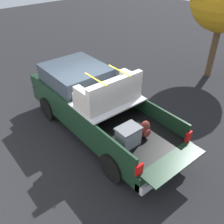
{
  "coord_description": "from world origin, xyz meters",
  "views": [
    {
      "loc": [
        -5.14,
        3.72,
        5.16
      ],
      "look_at": [
        -0.6,
        0.0,
        1.1
      ],
      "focal_mm": 39.8,
      "sensor_mm": 36.0,
      "label": 1
    }
  ],
  "objects": [
    {
      "name": "pickup_truck",
      "position": [
        0.38,
        0.0,
        0.96
      ],
      "size": [
        6.05,
        2.06,
        2.23
      ],
      "color": "black",
      "rests_on": "ground_plane"
    },
    {
      "name": "ground_plane",
      "position": [
        0.0,
        0.0,
        0.0
      ],
      "size": [
        40.0,
        40.0,
        0.0
      ],
      "primitive_type": "plane",
      "color": "black"
    }
  ]
}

